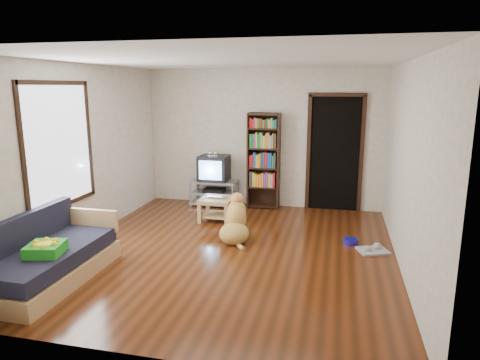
% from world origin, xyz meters
% --- Properties ---
extents(ground, '(5.00, 5.00, 0.00)m').
position_xyz_m(ground, '(0.00, 0.00, 0.00)').
color(ground, '#54240E').
rests_on(ground, ground).
extents(ceiling, '(5.00, 5.00, 0.00)m').
position_xyz_m(ceiling, '(0.00, 0.00, 2.60)').
color(ceiling, white).
rests_on(ceiling, ground).
extents(wall_back, '(4.50, 0.00, 4.50)m').
position_xyz_m(wall_back, '(0.00, 2.50, 1.30)').
color(wall_back, silver).
rests_on(wall_back, ground).
extents(wall_front, '(4.50, 0.00, 4.50)m').
position_xyz_m(wall_front, '(0.00, -2.50, 1.30)').
color(wall_front, silver).
rests_on(wall_front, ground).
extents(wall_left, '(0.00, 5.00, 5.00)m').
position_xyz_m(wall_left, '(-2.25, 0.00, 1.30)').
color(wall_left, silver).
rests_on(wall_left, ground).
extents(wall_right, '(0.00, 5.00, 5.00)m').
position_xyz_m(wall_right, '(2.25, 0.00, 1.30)').
color(wall_right, silver).
rests_on(wall_right, ground).
extents(green_cushion, '(0.45, 0.45, 0.12)m').
position_xyz_m(green_cushion, '(-1.75, -1.57, 0.48)').
color(green_cushion, '#28991C').
rests_on(green_cushion, sofa).
extents(laptop, '(0.35, 0.23, 0.03)m').
position_xyz_m(laptop, '(-0.59, 1.31, 0.41)').
color(laptop, silver).
rests_on(laptop, coffee_table).
extents(dog_bowl, '(0.22, 0.22, 0.08)m').
position_xyz_m(dog_bowl, '(1.65, 0.68, 0.04)').
color(dog_bowl, navy).
rests_on(dog_bowl, ground).
extents(grey_rag, '(0.49, 0.44, 0.03)m').
position_xyz_m(grey_rag, '(1.95, 0.43, 0.01)').
color(grey_rag, '#949494').
rests_on(grey_rag, ground).
extents(window, '(0.03, 1.46, 1.70)m').
position_xyz_m(window, '(-2.23, -0.50, 1.50)').
color(window, white).
rests_on(window, wall_left).
extents(doorway, '(1.03, 0.05, 2.19)m').
position_xyz_m(doorway, '(1.35, 2.48, 1.12)').
color(doorway, black).
rests_on(doorway, wall_back).
extents(tv_stand, '(0.90, 0.45, 0.50)m').
position_xyz_m(tv_stand, '(-0.90, 2.25, 0.27)').
color(tv_stand, '#99999E').
rests_on(tv_stand, ground).
extents(crt_tv, '(0.55, 0.52, 0.58)m').
position_xyz_m(crt_tv, '(-0.90, 2.27, 0.74)').
color(crt_tv, black).
rests_on(crt_tv, tv_stand).
extents(bookshelf, '(0.60, 0.30, 1.80)m').
position_xyz_m(bookshelf, '(0.05, 2.34, 1.00)').
color(bookshelf, black).
rests_on(bookshelf, ground).
extents(sofa, '(0.80, 1.80, 0.80)m').
position_xyz_m(sofa, '(-1.87, -1.38, 0.26)').
color(sofa, tan).
rests_on(sofa, ground).
extents(coffee_table, '(0.55, 0.55, 0.40)m').
position_xyz_m(coffee_table, '(-0.59, 1.34, 0.28)').
color(coffee_table, tan).
rests_on(coffee_table, ground).
extents(dog, '(0.48, 0.85, 0.71)m').
position_xyz_m(dog, '(-0.04, 0.47, 0.26)').
color(dog, tan).
rests_on(dog, ground).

